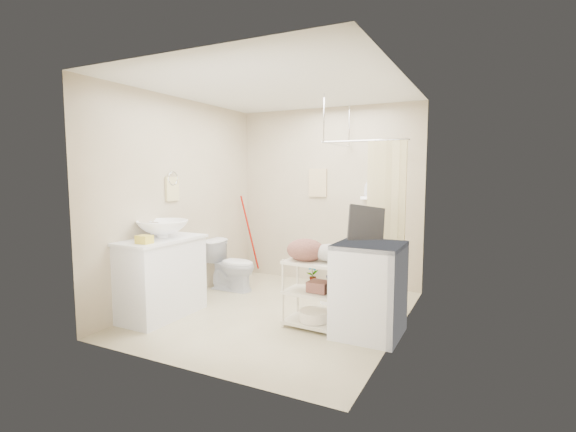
# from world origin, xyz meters

# --- Properties ---
(floor) EXTENTS (3.20, 3.20, 0.00)m
(floor) POSITION_xyz_m (0.00, 0.00, 0.00)
(floor) COLOR #BAB08B
(floor) RESTS_ON ground
(ceiling) EXTENTS (2.80, 3.20, 0.04)m
(ceiling) POSITION_xyz_m (0.00, 0.00, 2.60)
(ceiling) COLOR silver
(ceiling) RESTS_ON ground
(wall_back) EXTENTS (2.80, 0.04, 2.60)m
(wall_back) POSITION_xyz_m (0.00, 1.60, 1.30)
(wall_back) COLOR #BCAE91
(wall_back) RESTS_ON ground
(wall_front) EXTENTS (2.80, 0.04, 2.60)m
(wall_front) POSITION_xyz_m (0.00, -1.60, 1.30)
(wall_front) COLOR #BCAE91
(wall_front) RESTS_ON ground
(wall_left) EXTENTS (0.04, 3.20, 2.60)m
(wall_left) POSITION_xyz_m (-1.40, 0.00, 1.30)
(wall_left) COLOR #BCAE91
(wall_left) RESTS_ON ground
(wall_right) EXTENTS (0.04, 3.20, 2.60)m
(wall_right) POSITION_xyz_m (1.40, 0.00, 1.30)
(wall_right) COLOR #BCAE91
(wall_right) RESTS_ON ground
(vanity) EXTENTS (0.59, 1.04, 0.91)m
(vanity) POSITION_xyz_m (-1.16, -0.68, 0.45)
(vanity) COLOR silver
(vanity) RESTS_ON ground
(sink) EXTENTS (0.64, 0.64, 0.20)m
(sink) POSITION_xyz_m (-1.17, -0.62, 1.01)
(sink) COLOR white
(sink) RESTS_ON vanity
(counter_basket) EXTENTS (0.16, 0.12, 0.09)m
(counter_basket) POSITION_xyz_m (-1.05, -1.01, 0.95)
(counter_basket) COLOR gold
(counter_basket) RESTS_ON vanity
(floor_basket) EXTENTS (0.30, 0.26, 0.14)m
(floor_basket) POSITION_xyz_m (-1.01, -0.89, 0.07)
(floor_basket) COLOR yellow
(floor_basket) RESTS_ON ground
(toilet) EXTENTS (0.70, 0.41, 0.71)m
(toilet) POSITION_xyz_m (-1.04, 0.59, 0.36)
(toilet) COLOR silver
(toilet) RESTS_ON ground
(mop) EXTENTS (0.13, 0.13, 1.28)m
(mop) POSITION_xyz_m (-1.29, 1.43, 0.64)
(mop) COLOR #9E0B01
(mop) RESTS_ON ground
(potted_plant_a) EXTENTS (0.21, 0.19, 0.33)m
(potted_plant_a) POSITION_xyz_m (-0.15, 1.40, 0.17)
(potted_plant_a) COLOR brown
(potted_plant_a) RESTS_ON ground
(potted_plant_b) EXTENTS (0.20, 0.17, 0.33)m
(potted_plant_b) POSITION_xyz_m (0.16, 1.41, 0.17)
(potted_plant_b) COLOR brown
(potted_plant_b) RESTS_ON ground
(hanging_towel) EXTENTS (0.28, 0.03, 0.42)m
(hanging_towel) POSITION_xyz_m (-0.15, 1.58, 1.50)
(hanging_towel) COLOR #CDB88A
(hanging_towel) RESTS_ON wall_back
(towel_ring) EXTENTS (0.04, 0.22, 0.34)m
(towel_ring) POSITION_xyz_m (-1.38, -0.20, 1.47)
(towel_ring) COLOR #D8CA88
(towel_ring) RESTS_ON wall_left
(tp_holder) EXTENTS (0.08, 0.12, 0.14)m
(tp_holder) POSITION_xyz_m (-1.36, 0.05, 0.72)
(tp_holder) COLOR white
(tp_holder) RESTS_ON wall_left
(shower) EXTENTS (1.10, 1.10, 2.10)m
(shower) POSITION_xyz_m (0.85, 1.05, 1.05)
(shower) COLOR white
(shower) RESTS_ON ground
(shampoo_bottle_a) EXTENTS (0.11, 0.11, 0.23)m
(shampoo_bottle_a) POSITION_xyz_m (0.62, 1.54, 1.44)
(shampoo_bottle_a) COLOR silver
(shampoo_bottle_a) RESTS_ON shower
(shampoo_bottle_b) EXTENTS (0.11, 0.11, 0.18)m
(shampoo_bottle_b) POSITION_xyz_m (0.75, 1.53, 1.41)
(shampoo_bottle_b) COLOR #354E95
(shampoo_bottle_b) RESTS_ON shower
(washing_machine) EXTENTS (0.65, 0.67, 0.95)m
(washing_machine) POSITION_xyz_m (1.14, -0.16, 0.47)
(washing_machine) COLOR silver
(washing_machine) RESTS_ON ground
(laundry_rack) EXTENTS (0.65, 0.41, 0.87)m
(laundry_rack) POSITION_xyz_m (0.57, -0.23, 0.43)
(laundry_rack) COLOR beige
(laundry_rack) RESTS_ON ground
(ironing_board) EXTENTS (0.39, 0.30, 1.35)m
(ironing_board) POSITION_xyz_m (1.05, -0.06, 0.68)
(ironing_board) COLOR black
(ironing_board) RESTS_ON ground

